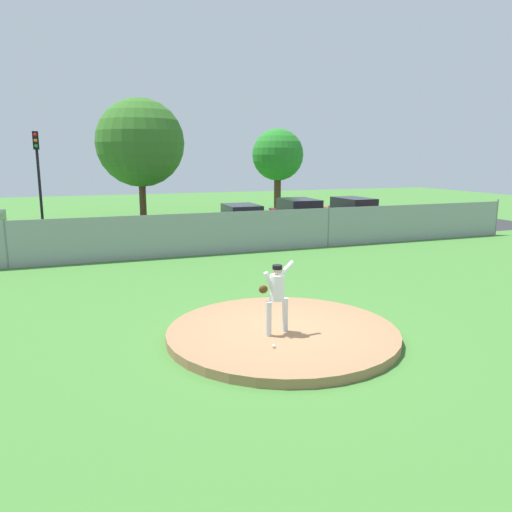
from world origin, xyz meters
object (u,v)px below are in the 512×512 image
(traffic_light_near, at_px, (38,165))
(parked_car_slate, at_px, (242,220))
(parked_car_burgundy, at_px, (299,216))
(pitcher_youth, at_px, (277,292))
(baseball, at_px, (274,346))
(parked_car_red, at_px, (353,213))

(traffic_light_near, bearing_deg, parked_car_slate, -20.57)
(parked_car_burgundy, height_order, traffic_light_near, traffic_light_near)
(pitcher_youth, height_order, parked_car_slate, pitcher_youth)
(baseball, distance_m, parked_car_red, 19.61)
(pitcher_youth, height_order, parked_car_red, pitcher_youth)
(baseball, bearing_deg, pitcher_youth, 63.88)
(baseball, distance_m, parked_car_burgundy, 17.54)
(pitcher_youth, bearing_deg, baseball, -116.12)
(pitcher_youth, xyz_separation_m, baseball, (-0.37, -0.75, -0.91))
(parked_car_burgundy, bearing_deg, traffic_light_near, 164.44)
(parked_car_burgundy, relative_size, parked_car_red, 1.00)
(parked_car_red, relative_size, traffic_light_near, 0.91)
(pitcher_youth, relative_size, parked_car_red, 0.33)
(parked_car_slate, height_order, parked_car_red, parked_car_red)
(baseball, bearing_deg, parked_car_slate, 73.51)
(parked_car_burgundy, distance_m, parked_car_red, 3.56)
(baseball, relative_size, traffic_light_near, 0.01)
(parked_car_burgundy, bearing_deg, baseball, -116.83)
(parked_car_red, height_order, traffic_light_near, traffic_light_near)
(parked_car_slate, distance_m, traffic_light_near, 10.77)
(baseball, xyz_separation_m, parked_car_red, (11.47, 15.89, 0.58))
(parked_car_slate, bearing_deg, parked_car_red, 2.34)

